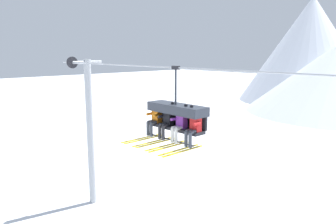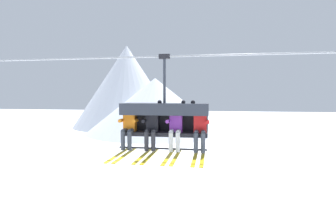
% 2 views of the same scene
% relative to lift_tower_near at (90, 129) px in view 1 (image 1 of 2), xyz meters
% --- Properties ---
extents(mountain_peak_west, '(21.88, 21.88, 16.75)m').
position_rel_lift_tower_near_xyz_m(mountain_peak_west, '(-9.02, 45.21, 4.32)').
color(mountain_peak_west, silver).
rests_on(mountain_peak_west, ground_plane).
extents(lift_tower_near, '(0.36, 1.88, 7.78)m').
position_rel_lift_tower_near_xyz_m(lift_tower_near, '(0.00, 0.00, 0.00)').
color(lift_tower_near, '#9EA3A8').
rests_on(lift_tower_near, ground_plane).
extents(lift_cable, '(17.48, 0.05, 0.05)m').
position_rel_lift_tower_near_xyz_m(lift_cable, '(7.74, -0.78, 3.45)').
color(lift_cable, '#9EA3A8').
extents(chairlift_chair, '(2.29, 0.74, 2.42)m').
position_rel_lift_tower_near_xyz_m(chairlift_chair, '(7.20, -0.71, 1.94)').
color(chairlift_chair, '#232328').
extents(skier_orange, '(0.46, 1.70, 1.23)m').
position_rel_lift_tower_near_xyz_m(skier_orange, '(6.27, -0.93, 1.65)').
color(skier_orange, orange).
extents(skier_black, '(0.48, 1.70, 1.34)m').
position_rel_lift_tower_near_xyz_m(skier_black, '(6.89, -0.92, 1.67)').
color(skier_black, black).
extents(skier_purple, '(0.48, 1.70, 1.34)m').
position_rel_lift_tower_near_xyz_m(skier_purple, '(7.51, -0.92, 1.67)').
color(skier_purple, purple).
extents(skier_red, '(0.48, 1.70, 1.34)m').
position_rel_lift_tower_near_xyz_m(skier_red, '(8.13, -0.92, 1.67)').
color(skier_red, red).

